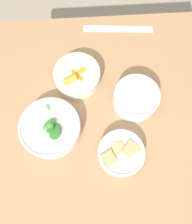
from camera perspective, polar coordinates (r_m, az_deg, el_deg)
The scene contains 7 objects.
ground_plane at distance 1.51m, azimuth -1.57°, elevation -9.22°, with size 10.00×10.00×0.00m, color gray.
dining_table at distance 0.88m, azimuth -2.66°, elevation -2.22°, with size 1.20×0.81×0.77m.
bowl_carrots at distance 0.79m, azimuth -4.92°, elevation 9.51°, with size 0.16×0.16×0.07m.
bowl_greens at distance 0.73m, azimuth -11.81°, elevation -4.04°, with size 0.20×0.20×0.08m.
bowl_beans_hotdog at distance 0.76m, azimuth 10.37°, elevation 3.60°, with size 0.15×0.15×0.07m.
bowl_cookies at distance 0.71m, azimuth 6.57°, elevation -10.60°, with size 0.15×0.15×0.05m.
ruler at distance 0.94m, azimuth 5.74°, elevation 20.79°, with size 0.28×0.05×0.00m.
Camera 1 is at (0.02, -0.25, 1.49)m, focal length 35.00 mm.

